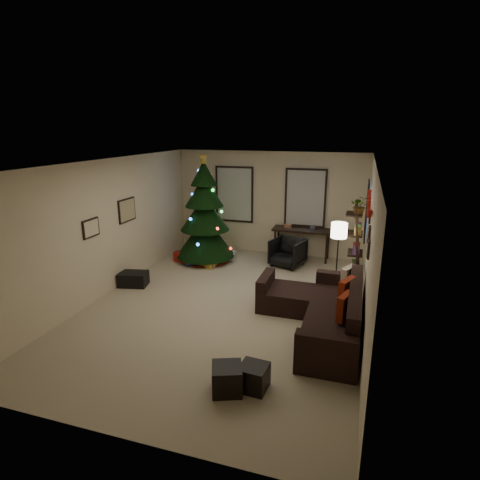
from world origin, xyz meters
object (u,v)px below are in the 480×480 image
(sofa, at_px, (323,312))
(bookshelf, at_px, (356,247))
(christmas_tree, at_px, (205,217))
(desk, at_px, (302,232))
(desk_chair, at_px, (288,252))

(sofa, height_order, bookshelf, bookshelf)
(christmas_tree, height_order, bookshelf, christmas_tree)
(sofa, bearing_deg, christmas_tree, 140.51)
(desk, distance_m, bookshelf, 2.09)
(christmas_tree, bearing_deg, bookshelf, -10.94)
(desk, xyz_separation_m, bookshelf, (1.36, -1.57, 0.19))
(desk_chair, bearing_deg, desk, 87.34)
(christmas_tree, height_order, desk_chair, christmas_tree)
(desk, bearing_deg, desk_chair, -109.89)
(christmas_tree, height_order, sofa, christmas_tree)
(sofa, distance_m, desk_chair, 3.09)
(sofa, relative_size, desk_chair, 3.86)
(sofa, height_order, desk_chair, sofa)
(desk_chair, height_order, bookshelf, bookshelf)
(christmas_tree, distance_m, desk, 2.50)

